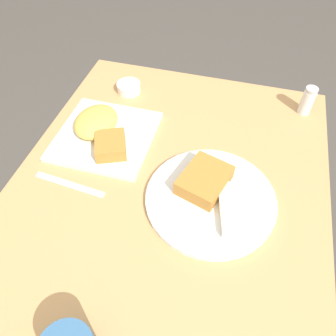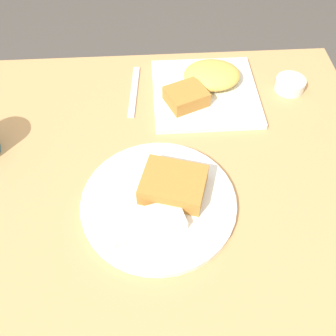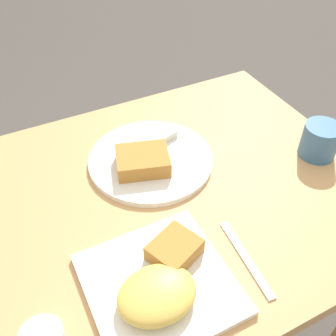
{
  "view_description": "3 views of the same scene",
  "coord_description": "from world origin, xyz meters",
  "px_view_note": "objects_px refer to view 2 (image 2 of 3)",
  "views": [
    {
      "loc": [
        0.46,
        0.13,
        1.41
      ],
      "look_at": [
        -0.01,
        -0.0,
        0.82
      ],
      "focal_mm": 35.0,
      "sensor_mm": 36.0,
      "label": 1
    },
    {
      "loc": [
        0.02,
        0.54,
        1.42
      ],
      "look_at": [
        -0.01,
        0.04,
        0.79
      ],
      "focal_mm": 42.0,
      "sensor_mm": 36.0,
      "label": 2
    },
    {
      "loc": [
        -0.28,
        -0.56,
        1.41
      ],
      "look_at": [
        0.01,
        0.02,
        0.81
      ],
      "focal_mm": 42.0,
      "sensor_mm": 36.0,
      "label": 3
    }
  ],
  "objects_px": {
    "plate_oval_far": "(161,200)",
    "sauce_ramekin": "(290,84)",
    "butter_knife": "(134,91)",
    "plate_square_near": "(205,86)"
  },
  "relations": [
    {
      "from": "sauce_ramekin",
      "to": "butter_knife",
      "type": "bearing_deg",
      "value": -2.1
    },
    {
      "from": "plate_oval_far",
      "to": "butter_knife",
      "type": "xyz_separation_m",
      "value": [
        0.05,
        -0.34,
        -0.01
      ]
    },
    {
      "from": "plate_oval_far",
      "to": "sauce_ramekin",
      "type": "bearing_deg",
      "value": -136.17
    },
    {
      "from": "sauce_ramekin",
      "to": "butter_knife",
      "type": "relative_size",
      "value": 0.39
    },
    {
      "from": "plate_square_near",
      "to": "plate_oval_far",
      "type": "distance_m",
      "value": 0.35
    },
    {
      "from": "plate_square_near",
      "to": "sauce_ramekin",
      "type": "relative_size",
      "value": 3.48
    },
    {
      "from": "plate_oval_far",
      "to": "plate_square_near",
      "type": "bearing_deg",
      "value": -111.18
    },
    {
      "from": "sauce_ramekin",
      "to": "plate_oval_far",
      "type": "bearing_deg",
      "value": 43.83
    },
    {
      "from": "plate_oval_far",
      "to": "butter_knife",
      "type": "height_order",
      "value": "plate_oval_far"
    },
    {
      "from": "plate_square_near",
      "to": "butter_knife",
      "type": "distance_m",
      "value": 0.18
    }
  ]
}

